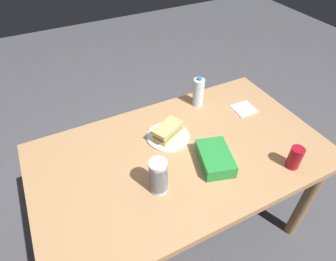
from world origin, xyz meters
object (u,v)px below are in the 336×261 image
object	(u,v)px
soda_can_red	(295,158)
paper_plate	(168,136)
chip_bag	(215,158)
plastic_cup_stack	(158,176)
dining_table	(181,165)
sandwich	(168,131)
water_bottle_tall	(198,92)

from	to	relation	value
soda_can_red	paper_plate	bearing A→B (deg)	-45.49
chip_bag	plastic_cup_stack	xyz separation A→B (m)	(0.32, 0.02, 0.06)
chip_bag	plastic_cup_stack	bearing A→B (deg)	-70.33
dining_table	chip_bag	size ratio (longest dim) A/B	6.73
sandwich	water_bottle_tall	size ratio (longest dim) A/B	1.01
paper_plate	chip_bag	xyz separation A→B (m)	(-0.13, 0.28, 0.03)
sandwich	soda_can_red	xyz separation A→B (m)	(-0.47, 0.47, 0.01)
plastic_cup_stack	soda_can_red	bearing A→B (deg)	165.20
soda_can_red	water_bottle_tall	distance (m)	0.68
sandwich	plastic_cup_stack	size ratio (longest dim) A/B	1.08
chip_bag	paper_plate	bearing A→B (deg)	-139.30
dining_table	chip_bag	bearing A→B (deg)	129.93
sandwich	chip_bag	xyz separation A→B (m)	(-0.13, 0.27, -0.02)
chip_bag	plastic_cup_stack	size ratio (longest dim) A/B	1.24
chip_bag	water_bottle_tall	bearing A→B (deg)	174.99
paper_plate	sandwich	bearing A→B (deg)	51.40
dining_table	plastic_cup_stack	distance (m)	0.32
soda_can_red	chip_bag	world-z (taller)	soda_can_red
sandwich	water_bottle_tall	bearing A→B (deg)	-148.08
dining_table	plastic_cup_stack	size ratio (longest dim) A/B	8.37
paper_plate	sandwich	size ratio (longest dim) A/B	1.19
dining_table	sandwich	bearing A→B (deg)	-84.50
chip_bag	plastic_cup_stack	distance (m)	0.33
sandwich	water_bottle_tall	distance (m)	0.37
soda_can_red	chip_bag	xyz separation A→B (m)	(0.34, -0.19, -0.03)
soda_can_red	water_bottle_tall	xyz separation A→B (m)	(0.15, -0.66, 0.03)
paper_plate	chip_bag	world-z (taller)	chip_bag
paper_plate	water_bottle_tall	distance (m)	0.37
soda_can_red	plastic_cup_stack	distance (m)	0.68
paper_plate	sandwich	xyz separation A→B (m)	(0.00, 0.00, 0.05)
sandwich	soda_can_red	size ratio (longest dim) A/B	1.64
plastic_cup_stack	paper_plate	bearing A→B (deg)	-123.75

